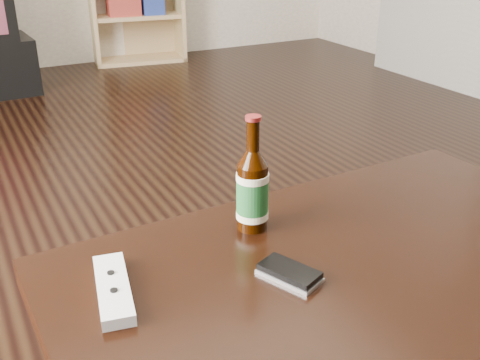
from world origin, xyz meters
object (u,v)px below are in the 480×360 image
coffee_table (356,285)px  beer_bottle (252,190)px  phone (290,273)px  remote (113,289)px

coffee_table → beer_bottle: 0.29m
phone → beer_bottle: bearing=58.7°
beer_bottle → remote: size_ratio=1.21×
remote → coffee_table: bearing=-3.6°
beer_bottle → phone: bearing=-98.8°
coffee_table → phone: (-0.15, 0.01, 0.07)m
beer_bottle → coffee_table: bearing=-60.2°
coffee_table → phone: bearing=175.0°
beer_bottle → phone: size_ratio=1.93×
phone → remote: remote is taller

